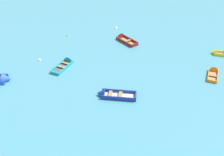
% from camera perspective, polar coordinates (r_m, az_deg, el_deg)
% --- Properties ---
extents(rowboat_maroon_outer_right, '(2.94, 3.54, 1.09)m').
position_cam_1_polar(rowboat_maroon_outer_right, '(33.35, 2.43, 9.05)').
color(rowboat_maroon_outer_right, '#99754C').
rests_on(rowboat_maroon_outer_right, ground_plane).
extents(rowboat_deep_blue_far_back, '(3.80, 1.68, 1.02)m').
position_cam_1_polar(rowboat_deep_blue_far_back, '(23.10, -0.68, -3.81)').
color(rowboat_deep_blue_far_back, beige).
rests_on(rowboat_deep_blue_far_back, ground_plane).
extents(rowboat_yellow_cluster_inner, '(3.03, 1.68, 0.81)m').
position_cam_1_polar(rowboat_yellow_cluster_inner, '(32.36, 23.27, 5.21)').
color(rowboat_yellow_cluster_inner, gray).
rests_on(rowboat_yellow_cluster_inner, ground_plane).
extents(rowboat_turquoise_cluster_outer, '(2.44, 3.47, 1.01)m').
position_cam_1_polar(rowboat_turquoise_cluster_outer, '(28.33, -10.34, 3.45)').
color(rowboat_turquoise_cluster_outer, '#4C4C51').
rests_on(rowboat_turquoise_cluster_outer, ground_plane).
extents(rowboat_orange_foreground_center, '(1.97, 2.84, 0.87)m').
position_cam_1_polar(rowboat_orange_foreground_center, '(28.38, 22.23, 1.26)').
color(rowboat_orange_foreground_center, '#99754C').
rests_on(rowboat_orange_foreground_center, ground_plane).
extents(mooring_buoy_between_boats_left, '(0.41, 0.41, 0.41)m').
position_cam_1_polar(mooring_buoy_between_boats_left, '(36.90, 0.91, 11.36)').
color(mooring_buoy_between_boats_left, silver).
rests_on(mooring_buoy_between_boats_left, ground_plane).
extents(mooring_buoy_between_boats_right, '(0.30, 0.30, 0.30)m').
position_cam_1_polar(mooring_buoy_between_boats_right, '(35.08, -10.21, 9.53)').
color(mooring_buoy_between_boats_right, orange).
rests_on(mooring_buoy_between_boats_right, ground_plane).
extents(mooring_buoy_midfield, '(0.30, 0.30, 0.30)m').
position_cam_1_polar(mooring_buoy_midfield, '(29.89, -16.29, 3.97)').
color(mooring_buoy_midfield, silver).
rests_on(mooring_buoy_midfield, ground_plane).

